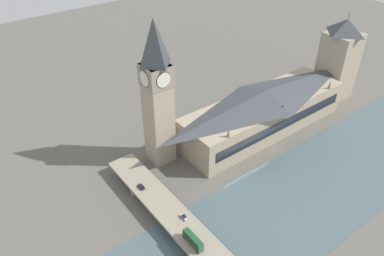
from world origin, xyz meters
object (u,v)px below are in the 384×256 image
victoria_tower (338,59)px  parliament_hall (264,110)px  clock_tower (157,93)px  car_northbound_lead (184,217)px  double_decker_bus_rear (193,240)px  car_southbound_lead (141,187)px  road_bridge (207,253)px

victoria_tower → parliament_hall: bearing=90.0°
clock_tower → car_northbound_lead: bearing=158.2°
double_decker_bus_rear → car_southbound_lead: size_ratio=2.65×
victoria_tower → car_southbound_lead: size_ratio=14.14×
clock_tower → double_decker_bus_rear: 69.98m
car_northbound_lead → road_bridge: bearing=172.4°
double_decker_bus_rear → parliament_hall: bearing=-62.3°
clock_tower → road_bridge: bearing=162.2°
victoria_tower → double_decker_bus_rear: size_ratio=5.34×
double_decker_bus_rear → victoria_tower: bearing=-73.5°
road_bridge → victoria_tower: bearing=-71.3°
car_southbound_lead → road_bridge: bearing=-176.9°
clock_tower → double_decker_bus_rear: (-58.16, 23.06, -31.35)m
parliament_hall → victoria_tower: size_ratio=1.87×
parliament_hall → car_northbound_lead: 86.66m
road_bridge → car_northbound_lead: 19.00m
road_bridge → double_decker_bus_rear: size_ratio=13.32×
clock_tower → road_bridge: 75.78m
victoria_tower → road_bridge: victoria_tower is taller
road_bridge → double_decker_bus_rear: double_decker_bus_rear is taller
car_southbound_lead → car_northbound_lead: bearing=-169.4°
victoria_tower → car_northbound_lead: 151.23m
road_bridge → car_southbound_lead: bearing=3.1°
clock_tower → double_decker_bus_rear: size_ratio=7.21×
car_southbound_lead → double_decker_bus_rear: bearing=179.9°
car_northbound_lead → car_southbound_lead: 26.85m
victoria_tower → double_decker_bus_rear: 159.00m
road_bridge → car_northbound_lead: (18.75, -2.51, 1.76)m
clock_tower → road_bridge: (-63.96, 20.57, -35.04)m
road_bridge → car_southbound_lead: (45.14, 2.42, 1.84)m
road_bridge → car_southbound_lead: size_ratio=35.27×
parliament_hall → car_southbound_lead: bearing=93.6°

